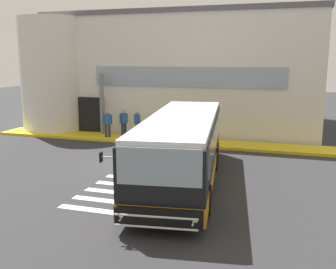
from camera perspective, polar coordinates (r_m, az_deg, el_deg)
The scene contains 9 objects.
ground_plane at distance 18.85m, azimuth -5.13°, elevation -4.06°, with size 80.00×90.00×0.02m, color #2B2B2D.
bay_paint_stripes at distance 14.42m, azimuth -4.10°, elevation -8.80°, with size 4.40×3.96×0.01m.
terminal_building at distance 29.39m, azimuth 2.18°, elevation 9.16°, with size 19.56×13.80×7.86m.
boarding_curb at distance 23.22m, azimuth -0.64°, elevation -0.91°, with size 21.76×2.00×0.15m, color yellow.
entry_support_column at distance 25.07m, azimuth -9.63°, elevation 4.40°, with size 0.28×0.28×3.80m, color slate.
bus_main_foreground at distance 15.49m, azimuth 2.11°, elevation -2.24°, with size 3.97×10.87×2.70m.
passenger_near_column at distance 24.06m, azimuth -8.85°, elevation 1.89°, with size 0.52×0.49×1.68m.
passenger_by_doorway at distance 24.24m, azimuth -6.50°, elevation 1.94°, with size 0.40×0.50×1.68m.
passenger_at_curb_edge at distance 23.77m, azimuth -4.53°, elevation 1.80°, with size 0.48×0.41×1.68m.
Camera 1 is at (6.99, -16.81, 4.90)m, focal length 41.72 mm.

